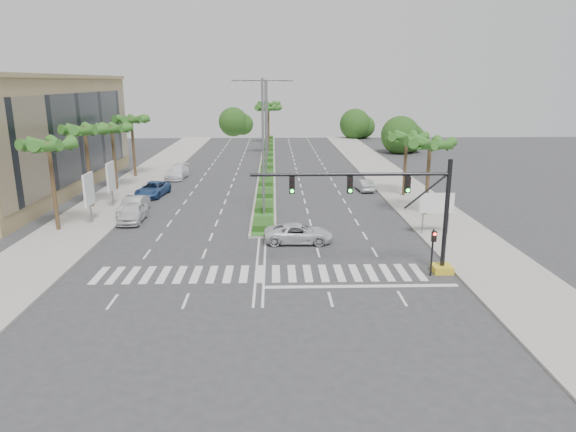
# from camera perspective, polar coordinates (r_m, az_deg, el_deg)

# --- Properties ---
(ground) EXTENTS (160.00, 160.00, 0.00)m
(ground) POSITION_cam_1_polar(r_m,az_deg,el_deg) (32.42, -3.12, -6.44)
(ground) COLOR #333335
(ground) RESTS_ON ground
(footpath_right) EXTENTS (6.00, 120.00, 0.15)m
(footpath_right) POSITION_cam_1_polar(r_m,az_deg,el_deg) (53.49, 13.93, 1.75)
(footpath_right) COLOR gray
(footpath_right) RESTS_ON ground
(footpath_left) EXTENTS (6.00, 120.00, 0.15)m
(footpath_left) POSITION_cam_1_polar(r_m,az_deg,el_deg) (54.00, -18.93, 1.50)
(footpath_left) COLOR gray
(footpath_left) RESTS_ON ground
(median) EXTENTS (2.20, 75.00, 0.20)m
(median) POSITION_cam_1_polar(r_m,az_deg,el_deg) (76.11, -2.29, 5.97)
(median) COLOR gray
(median) RESTS_ON ground
(median_grass) EXTENTS (1.80, 75.00, 0.04)m
(median_grass) POSITION_cam_1_polar(r_m,az_deg,el_deg) (76.10, -2.29, 6.06)
(median_grass) COLOR #2A581E
(median_grass) RESTS_ON median
(building) EXTENTS (12.00, 36.00, 12.00)m
(building) POSITION_cam_1_polar(r_m,az_deg,el_deg) (62.58, -27.35, 7.90)
(building) COLOR tan
(building) RESTS_ON ground
(signal_gantry) EXTENTS (12.60, 1.20, 7.20)m
(signal_gantry) POSITION_cam_1_polar(r_m,az_deg,el_deg) (32.42, 13.40, -0.40)
(signal_gantry) COLOR gold
(signal_gantry) RESTS_ON ground
(pedestrian_signal) EXTENTS (0.28, 0.36, 3.00)m
(pedestrian_signal) POSITION_cam_1_polar(r_m,az_deg,el_deg) (32.56, 15.81, -3.09)
(pedestrian_signal) COLOR black
(pedestrian_signal) RESTS_ON ground
(direction_sign) EXTENTS (2.70, 0.11, 3.40)m
(direction_sign) POSITION_cam_1_polar(r_m,az_deg,el_deg) (41.28, 16.20, 1.20)
(direction_sign) COLOR slate
(direction_sign) RESTS_ON ground
(billboard_near) EXTENTS (0.18, 2.10, 4.35)m
(billboard_near) POSITION_cam_1_polar(r_m,az_deg,el_deg) (45.78, -21.27, 2.73)
(billboard_near) COLOR slate
(billboard_near) RESTS_ON ground
(billboard_far) EXTENTS (0.18, 2.10, 4.35)m
(billboard_far) POSITION_cam_1_polar(r_m,az_deg,el_deg) (51.37, -19.09, 4.14)
(billboard_far) COLOR slate
(billboard_far) RESTS_ON ground
(palm_left_near) EXTENTS (4.57, 4.68, 7.55)m
(palm_left_near) POSITION_cam_1_polar(r_m,az_deg,el_deg) (44.11, -25.03, 6.85)
(palm_left_near) COLOR brown
(palm_left_near) RESTS_ON ground
(palm_left_mid) EXTENTS (4.57, 4.68, 7.95)m
(palm_left_mid) POSITION_cam_1_polar(r_m,az_deg,el_deg) (51.47, -21.62, 8.57)
(palm_left_mid) COLOR brown
(palm_left_mid) RESTS_ON ground
(palm_left_far) EXTENTS (4.57, 4.68, 7.35)m
(palm_left_far) POSITION_cam_1_polar(r_m,az_deg,el_deg) (59.08, -18.98, 8.90)
(palm_left_far) COLOR brown
(palm_left_far) RESTS_ON ground
(palm_left_end) EXTENTS (4.57, 4.68, 7.75)m
(palm_left_end) POSITION_cam_1_polar(r_m,az_deg,el_deg) (66.71, -17.00, 9.97)
(palm_left_end) COLOR brown
(palm_left_end) RESTS_ON ground
(palm_right_near) EXTENTS (4.57, 4.68, 7.05)m
(palm_right_near) POSITION_cam_1_polar(r_m,az_deg,el_deg) (46.59, 15.50, 7.44)
(palm_right_near) COLOR brown
(palm_right_near) RESTS_ON ground
(palm_right_far) EXTENTS (4.57, 4.68, 6.75)m
(palm_right_far) POSITION_cam_1_polar(r_m,az_deg,el_deg) (54.27, 13.04, 8.25)
(palm_right_far) COLOR brown
(palm_right_far) RESTS_ON ground
(palm_median_a) EXTENTS (4.57, 4.68, 8.05)m
(palm_median_a) POSITION_cam_1_polar(r_m,az_deg,el_deg) (85.34, -2.27, 11.69)
(palm_median_a) COLOR brown
(palm_median_a) RESTS_ON ground
(palm_median_b) EXTENTS (4.57, 4.68, 8.05)m
(palm_median_b) POSITION_cam_1_polar(r_m,az_deg,el_deg) (100.33, -2.18, 12.15)
(palm_median_b) COLOR brown
(palm_median_b) RESTS_ON ground
(streetlight_near) EXTENTS (5.10, 0.25, 12.00)m
(streetlight_near) POSITION_cam_1_polar(r_m,az_deg,el_deg) (44.50, -2.80, 8.41)
(streetlight_near) COLOR slate
(streetlight_near) RESTS_ON ground
(streetlight_mid) EXTENTS (5.10, 0.25, 12.00)m
(streetlight_mid) POSITION_cam_1_polar(r_m,az_deg,el_deg) (60.42, -2.51, 10.09)
(streetlight_mid) COLOR slate
(streetlight_mid) RESTS_ON ground
(streetlight_far) EXTENTS (5.10, 0.25, 12.00)m
(streetlight_far) POSITION_cam_1_polar(r_m,az_deg,el_deg) (76.38, -2.34, 11.06)
(streetlight_far) COLOR slate
(streetlight_far) RESTS_ON ground
(car_parked_a) EXTENTS (2.03, 4.83, 1.63)m
(car_parked_a) POSITION_cam_1_polar(r_m,az_deg,el_deg) (45.89, -16.87, 0.37)
(car_parked_a) COLOR silver
(car_parked_a) RESTS_ON ground
(car_parked_b) EXTENTS (1.94, 4.94, 1.60)m
(car_parked_b) POSITION_cam_1_polar(r_m,az_deg,el_deg) (48.42, -16.78, 1.10)
(car_parked_b) COLOR #B9B9BE
(car_parked_b) RESTS_ON ground
(car_parked_c) EXTENTS (3.15, 5.63, 1.49)m
(car_parked_c) POSITION_cam_1_polar(r_m,az_deg,el_deg) (55.64, -14.80, 2.89)
(car_parked_c) COLOR #2A4A81
(car_parked_c) RESTS_ON ground
(car_parked_d) EXTENTS (2.62, 5.57, 1.57)m
(car_parked_d) POSITION_cam_1_polar(r_m,az_deg,el_deg) (65.26, -12.21, 4.78)
(car_parked_d) COLOR white
(car_parked_d) RESTS_ON ground
(car_crossing) EXTENTS (5.16, 2.46, 1.42)m
(car_crossing) POSITION_cam_1_polar(r_m,az_deg,el_deg) (38.28, 1.19, -1.95)
(car_crossing) COLOR silver
(car_crossing) RESTS_ON ground
(car_right) EXTENTS (1.80, 4.08, 1.30)m
(car_right) POSITION_cam_1_polar(r_m,az_deg,el_deg) (57.19, 8.45, 3.44)
(car_right) COLOR silver
(car_right) RESTS_ON ground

